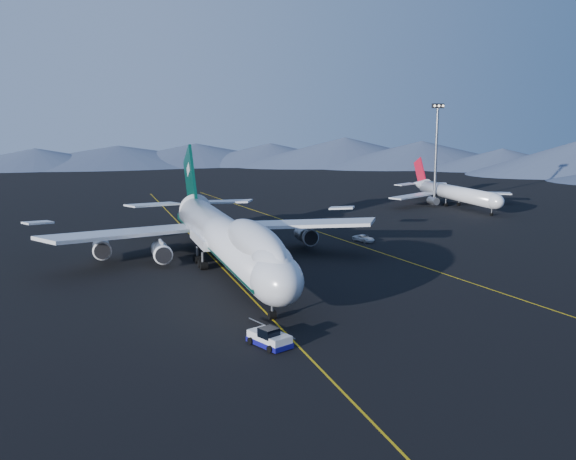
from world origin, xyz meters
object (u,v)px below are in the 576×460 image
object	(u,v)px
boeing_747	(225,236)
floodlight_mast	(436,154)
second_jet	(454,193)
service_van	(364,238)
pushback_tug	(269,339)

from	to	relation	value
boeing_747	floodlight_mast	size ratio (longest dim) A/B	2.55
floodlight_mast	second_jet	bearing A→B (deg)	-62.70
service_van	boeing_747	bearing A→B (deg)	-173.39
second_jet	floodlight_mast	bearing A→B (deg)	139.61
boeing_747	service_van	xyz separation A→B (m)	(32.16, 15.64, -5.14)
pushback_tug	floodlight_mast	distance (m)	123.30
second_jet	service_van	world-z (taller)	second_jet
second_jet	service_van	size ratio (longest dim) A/B	9.11
pushback_tug	service_van	bearing A→B (deg)	32.82
pushback_tug	second_jet	bearing A→B (deg)	25.41
boeing_747	pushback_tug	bearing A→B (deg)	-94.85
floodlight_mast	pushback_tug	bearing A→B (deg)	-129.30
second_jet	boeing_747	bearing A→B (deg)	-122.80
second_jet	floodlight_mast	xyz separation A→B (m)	(-2.81, 5.45, 10.60)
service_van	pushback_tug	bearing A→B (deg)	-143.89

